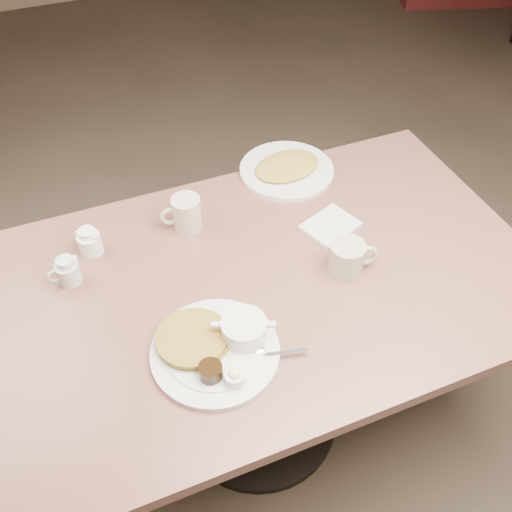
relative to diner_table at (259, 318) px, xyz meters
name	(u,v)px	position (x,y,z in m)	size (l,w,h in m)	color
room	(260,40)	(0.00, 0.00, 0.82)	(7.04, 8.04, 2.84)	#4C3F33
diner_table	(259,318)	(0.00, 0.00, 0.00)	(1.50, 0.90, 0.75)	#84564C
main_plate	(218,344)	(-0.17, -0.17, 0.19)	(0.40, 0.39, 0.07)	silver
coffee_mug_near	(348,257)	(0.23, -0.05, 0.22)	(0.14, 0.11, 0.09)	#B0AE99
napkin	(330,227)	(0.26, 0.10, 0.18)	(0.18, 0.16, 0.02)	silver
coffee_mug_far	(186,213)	(-0.11, 0.27, 0.22)	(0.12, 0.09, 0.10)	beige
creamer_left	(67,271)	(-0.46, 0.18, 0.21)	(0.09, 0.08, 0.08)	silver
creamer_right	(89,242)	(-0.39, 0.27, 0.21)	(0.08, 0.09, 0.08)	white
hash_plate	(287,169)	(0.26, 0.39, 0.18)	(0.35, 0.35, 0.04)	silver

